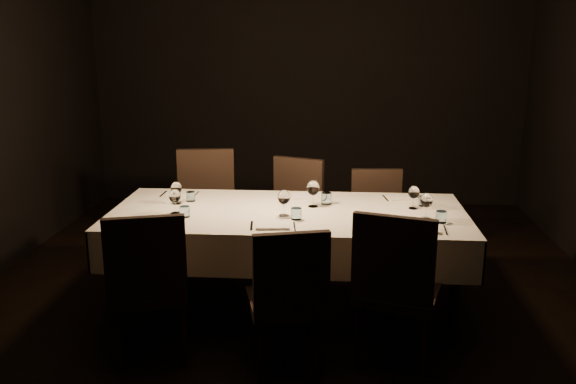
# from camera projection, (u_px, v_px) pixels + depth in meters

# --- Properties ---
(room) EXTENTS (5.01, 6.01, 3.01)m
(room) POSITION_uv_depth(u_px,v_px,m) (288.00, 107.00, 4.15)
(room) COLOR black
(room) RESTS_ON ground
(dining_table) EXTENTS (2.52, 1.12, 0.76)m
(dining_table) POSITION_uv_depth(u_px,v_px,m) (288.00, 221.00, 4.36)
(dining_table) COLOR black
(dining_table) RESTS_ON ground
(chair_near_left) EXTENTS (0.58, 0.58, 0.98)m
(chair_near_left) POSITION_uv_depth(u_px,v_px,m) (148.00, 281.00, 3.69)
(chair_near_left) COLOR black
(chair_near_left) RESTS_ON ground
(place_setting_near_left) EXTENTS (0.33, 0.40, 0.17)m
(place_setting_near_left) POSITION_uv_depth(u_px,v_px,m) (172.00, 208.00, 4.17)
(place_setting_near_left) COLOR silver
(place_setting_near_left) RESTS_ON dining_table
(chair_near_center) EXTENTS (0.54, 0.54, 0.92)m
(chair_near_center) POSITION_uv_depth(u_px,v_px,m) (288.00, 293.00, 3.58)
(chair_near_center) COLOR black
(chair_near_center) RESTS_ON ground
(place_setting_near_center) EXTENTS (0.34, 0.41, 0.18)m
(place_setting_near_center) POSITION_uv_depth(u_px,v_px,m) (284.00, 210.00, 4.11)
(place_setting_near_center) COLOR silver
(place_setting_near_center) RESTS_ON dining_table
(chair_near_right) EXTENTS (0.60, 0.60, 1.00)m
(chair_near_right) POSITION_uv_depth(u_px,v_px,m) (396.00, 283.00, 3.63)
(chair_near_right) COLOR black
(chair_near_right) RESTS_ON ground
(place_setting_near_right) EXTENTS (0.33, 0.40, 0.18)m
(place_setting_near_right) POSITION_uv_depth(u_px,v_px,m) (429.00, 213.00, 4.04)
(place_setting_near_right) COLOR silver
(place_setting_near_right) RESTS_ON dining_table
(chair_far_left) EXTENTS (0.55, 0.55, 1.02)m
(chair_far_left) POSITION_uv_depth(u_px,v_px,m) (206.00, 205.00, 5.24)
(chair_far_left) COLOR black
(chair_far_left) RESTS_ON ground
(place_setting_far_left) EXTENTS (0.30, 0.39, 0.17)m
(place_setting_far_left) POSITION_uv_depth(u_px,v_px,m) (181.00, 192.00, 4.59)
(place_setting_far_left) COLOR silver
(place_setting_far_left) RESTS_ON dining_table
(chair_far_center) EXTENTS (0.59, 0.59, 0.95)m
(chair_far_center) POSITION_uv_depth(u_px,v_px,m) (293.00, 209.00, 5.23)
(chair_far_center) COLOR black
(chair_far_center) RESTS_ON ground
(place_setting_far_center) EXTENTS (0.36, 0.42, 0.20)m
(place_setting_far_center) POSITION_uv_depth(u_px,v_px,m) (314.00, 193.00, 4.52)
(place_setting_far_center) COLOR silver
(place_setting_far_center) RESTS_ON dining_table
(chair_far_right) EXTENTS (0.45, 0.45, 0.88)m
(chair_far_right) POSITION_uv_depth(u_px,v_px,m) (377.00, 217.00, 5.10)
(chair_far_right) COLOR black
(chair_far_right) RESTS_ON ground
(place_setting_far_right) EXTENTS (0.32, 0.39, 0.17)m
(place_setting_far_right) POSITION_uv_depth(u_px,v_px,m) (412.00, 196.00, 4.47)
(place_setting_far_right) COLOR silver
(place_setting_far_right) RESTS_ON dining_table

